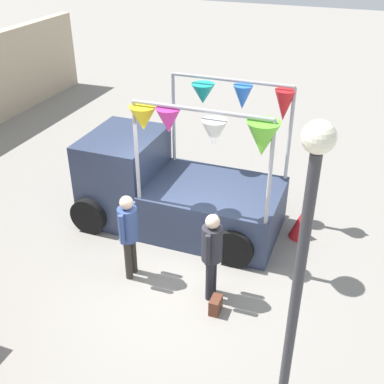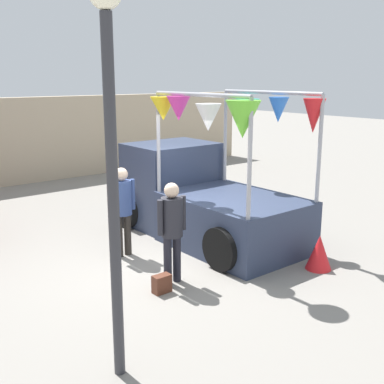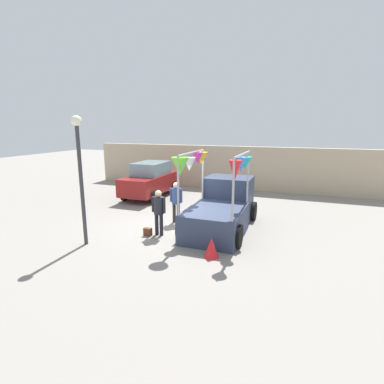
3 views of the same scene
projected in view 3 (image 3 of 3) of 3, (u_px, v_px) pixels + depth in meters
ground_plane at (179, 230)px, 11.21m from camera, size 60.00×60.00×0.00m
vendor_truck at (222, 205)px, 11.28m from camera, size 2.32×4.06×2.94m
parked_car at (151, 180)px, 16.21m from camera, size 1.88×4.00×1.88m
person_customer at (159, 208)px, 10.45m from camera, size 0.53×0.34×1.63m
person_vendor at (176, 199)px, 11.83m from camera, size 0.53×0.34×1.64m
handbag at (148, 232)px, 10.56m from camera, size 0.28×0.16×0.28m
street_lamp at (80, 163)px, 9.28m from camera, size 0.32×0.32×4.12m
brick_boundary_wall at (230, 168)px, 18.28m from camera, size 18.00×0.36×2.60m
folded_kite_bundle_crimson at (211, 248)px, 8.80m from camera, size 0.47×0.47×0.60m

